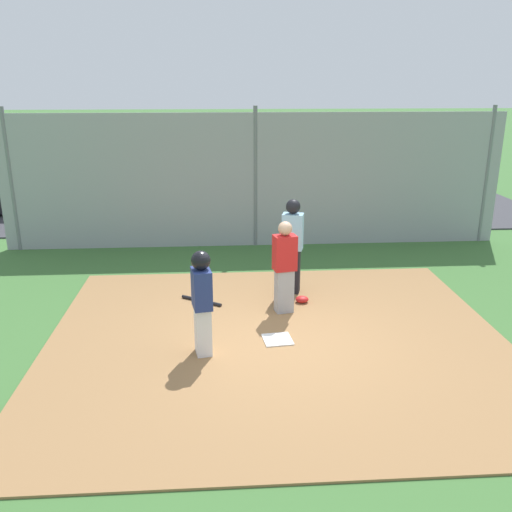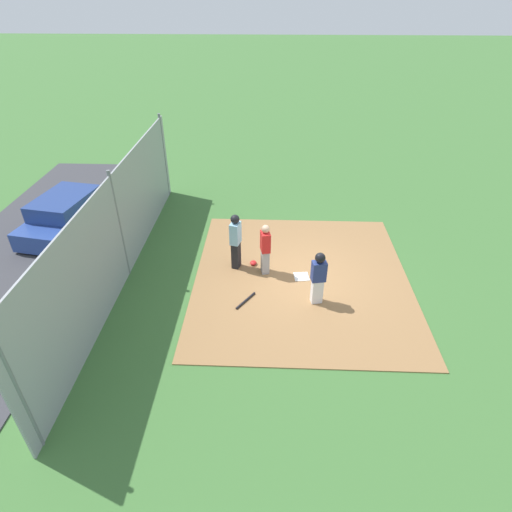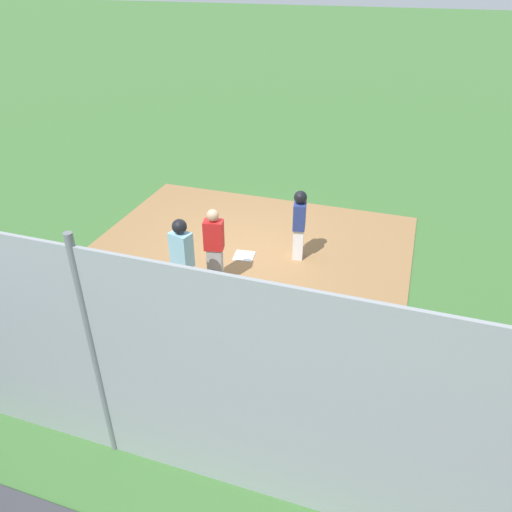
% 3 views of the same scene
% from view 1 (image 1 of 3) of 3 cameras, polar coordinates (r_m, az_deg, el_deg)
% --- Properties ---
extents(ground_plane, '(140.00, 140.00, 0.00)m').
position_cam_1_polar(ground_plane, '(8.72, 2.24, -8.89)').
color(ground_plane, '#3D6B33').
extents(dirt_infield, '(7.20, 6.40, 0.03)m').
position_cam_1_polar(dirt_infield, '(8.71, 2.25, -8.81)').
color(dirt_infield, olive).
rests_on(dirt_infield, ground_plane).
extents(home_plate, '(0.49, 0.49, 0.02)m').
position_cam_1_polar(home_plate, '(8.70, 2.25, -8.66)').
color(home_plate, white).
rests_on(home_plate, dirt_infield).
extents(catcher, '(0.43, 0.33, 1.63)m').
position_cam_1_polar(catcher, '(9.42, 2.98, -1.01)').
color(catcher, '#9E9EA3').
rests_on(catcher, dirt_infield).
extents(umpire, '(0.43, 0.35, 1.81)m').
position_cam_1_polar(umpire, '(10.27, 3.80, 1.25)').
color(umpire, black).
rests_on(umpire, dirt_infield).
extents(runner, '(0.33, 0.42, 1.60)m').
position_cam_1_polar(runner, '(7.98, -5.64, -4.24)').
color(runner, silver).
rests_on(runner, dirt_infield).
extents(baseball_bat, '(0.75, 0.52, 0.06)m').
position_cam_1_polar(baseball_bat, '(10.13, -5.69, -4.64)').
color(baseball_bat, black).
rests_on(baseball_bat, dirt_infield).
extents(catcher_mask, '(0.24, 0.20, 0.12)m').
position_cam_1_polar(catcher_mask, '(10.10, 4.80, -4.51)').
color(catcher_mask, red).
rests_on(catcher_mask, dirt_infield).
extents(backstop_fence, '(12.00, 0.10, 3.35)m').
position_cam_1_polar(backstop_fence, '(13.27, -0.07, 7.82)').
color(backstop_fence, '#93999E').
rests_on(backstop_fence, ground_plane).
extents(parking_lot, '(18.00, 5.20, 0.04)m').
position_cam_1_polar(parking_lot, '(17.08, -0.85, 4.68)').
color(parking_lot, '#38383D').
rests_on(parking_lot, ground_plane).
extents(parked_car_blue, '(4.43, 2.42, 1.28)m').
position_cam_1_polar(parked_car_blue, '(16.65, 8.78, 6.22)').
color(parked_car_blue, '#28428C').
rests_on(parked_car_blue, parking_lot).
extents(parked_car_dark, '(4.40, 2.35, 1.28)m').
position_cam_1_polar(parked_car_dark, '(18.17, -21.89, 6.11)').
color(parked_car_dark, black).
rests_on(parked_car_dark, parking_lot).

